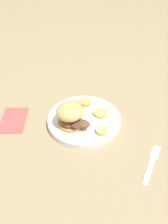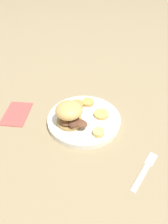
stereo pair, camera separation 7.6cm
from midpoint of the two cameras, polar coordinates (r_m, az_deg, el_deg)
The scene contains 9 objects.
ground_plane at distance 0.79m, azimuth -2.75°, elevation -2.76°, with size 4.00×4.00×0.00m, color #937F5B.
dinner_plate at distance 0.78m, azimuth -2.77°, elevation -2.08°, with size 0.26×0.26×0.02m.
sandwich at distance 0.72m, azimuth -6.42°, elevation -1.04°, with size 0.09×0.12×0.08m.
potato_round_0 at distance 0.81m, azimuth -5.11°, elevation 1.60°, with size 0.05×0.05×0.01m, color #BC8942.
potato_round_1 at distance 0.72m, azimuth 1.62°, elevation -5.05°, with size 0.04×0.04×0.01m, color #DBB766.
potato_round_2 at distance 0.83m, azimuth -2.28°, elevation 2.53°, with size 0.05×0.05×0.01m, color tan.
potato_round_3 at distance 0.78m, azimuth 1.62°, elevation -0.28°, with size 0.05×0.05×0.01m, color tan.
fork at distance 0.69m, azimuth 14.16°, elevation -13.04°, with size 0.15×0.02×0.00m.
napkin at distance 0.85m, azimuth -20.45°, elevation -1.95°, with size 0.14×0.09×0.01m, color #B24C47.
Camera 1 is at (-0.51, -0.26, 0.54)m, focal length 35.00 mm.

